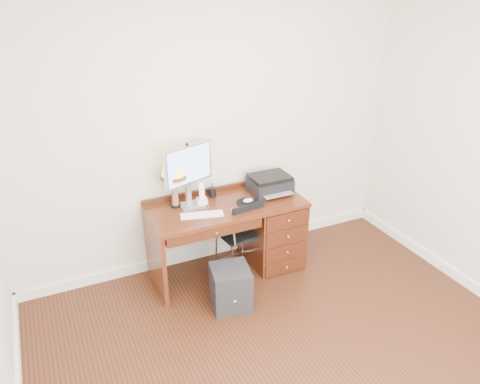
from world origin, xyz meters
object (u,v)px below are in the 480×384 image
printer (270,184)px  phone (202,197)px  monitor (189,168)px  chair (241,230)px  leg_lamp (173,171)px  equipment_box (231,287)px  desk (256,228)px

printer → phone: 0.71m
monitor → chair: monitor is taller
chair → monitor: bearing=143.5°
phone → chair: (0.31, -0.22, -0.32)m
leg_lamp → phone: size_ratio=2.38×
printer → equipment_box: (-0.70, -0.60, -0.64)m
desk → equipment_box: 0.77m
equipment_box → desk: bearing=56.3°
chair → leg_lamp: bearing=148.2°
chair → equipment_box: (-0.30, -0.44, -0.30)m
desk → printer: bearing=21.1°
phone → equipment_box: 0.90m
desk → monitor: (-0.63, 0.14, 0.71)m
monitor → printer: (0.81, -0.07, -0.29)m
desk → leg_lamp: bearing=168.2°
printer → equipment_box: bearing=-139.5°
chair → equipment_box: chair is taller
desk → phone: phone is taller
leg_lamp → equipment_box: (0.26, -0.69, -0.91)m
printer → desk: bearing=-159.0°
desk → phone: bearing=166.8°
printer → chair: printer is taller
printer → monitor: bearing=175.2°
printer → equipment_box: size_ratio=1.03×
desk → leg_lamp: 1.06m
monitor → chair: bearing=-47.9°
monitor → leg_lamp: bearing=152.1°
printer → chair: size_ratio=0.50×
desk → chair: bearing=-155.6°
phone → equipment_box: phone is taller
desk → equipment_box: bearing=-134.3°
desk → printer: 0.47m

